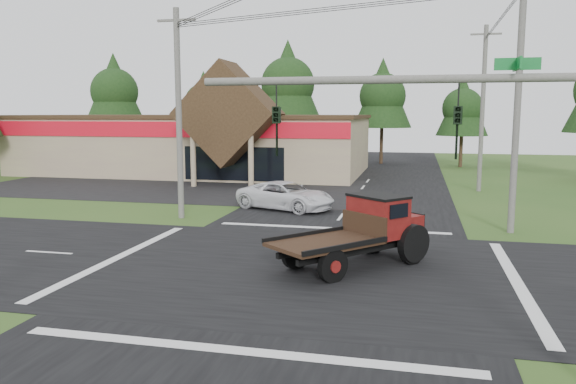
% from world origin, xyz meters
% --- Properties ---
extents(ground, '(120.00, 120.00, 0.00)m').
position_xyz_m(ground, '(0.00, 0.00, 0.00)').
color(ground, '#2A4B1B').
rests_on(ground, ground).
extents(road_ns, '(12.00, 120.00, 0.02)m').
position_xyz_m(road_ns, '(0.00, 0.00, 0.01)').
color(road_ns, black).
rests_on(road_ns, ground).
extents(road_ew, '(120.00, 12.00, 0.02)m').
position_xyz_m(road_ew, '(0.00, 0.00, 0.01)').
color(road_ew, black).
rests_on(road_ew, ground).
extents(parking_apron, '(28.00, 14.00, 0.02)m').
position_xyz_m(parking_apron, '(-14.00, 19.00, 0.01)').
color(parking_apron, black).
rests_on(parking_apron, ground).
extents(cvs_building, '(30.40, 18.20, 9.19)m').
position_xyz_m(cvs_building, '(-15.70, 29.57, 2.78)').
color(cvs_building, tan).
rests_on(cvs_building, ground).
extents(traffic_signal_mast, '(8.12, 0.24, 7.00)m').
position_xyz_m(traffic_signal_mast, '(5.82, -7.50, 4.43)').
color(traffic_signal_mast, '#595651').
rests_on(traffic_signal_mast, ground).
extents(utility_pole_nw, '(2.00, 0.30, 10.50)m').
position_xyz_m(utility_pole_nw, '(-8.00, 8.00, 5.39)').
color(utility_pole_nw, '#595651').
rests_on(utility_pole_nw, ground).
extents(utility_pole_ne, '(2.00, 0.30, 11.50)m').
position_xyz_m(utility_pole_ne, '(8.00, 8.00, 5.89)').
color(utility_pole_ne, '#595651').
rests_on(utility_pole_ne, ground).
extents(utility_pole_n, '(2.00, 0.30, 11.20)m').
position_xyz_m(utility_pole_n, '(8.00, 22.00, 5.74)').
color(utility_pole_n, '#595651').
rests_on(utility_pole_n, ground).
extents(tree_row_a, '(6.72, 6.72, 12.12)m').
position_xyz_m(tree_row_a, '(-30.00, 40.00, 8.05)').
color(tree_row_a, '#332316').
rests_on(tree_row_a, ground).
extents(tree_row_b, '(5.60, 5.60, 10.10)m').
position_xyz_m(tree_row_b, '(-20.00, 42.00, 6.70)').
color(tree_row_b, '#332316').
rests_on(tree_row_b, ground).
extents(tree_row_c, '(7.28, 7.28, 13.13)m').
position_xyz_m(tree_row_c, '(-10.00, 41.00, 8.72)').
color(tree_row_c, '#332316').
rests_on(tree_row_c, ground).
extents(tree_row_d, '(6.16, 6.16, 11.11)m').
position_xyz_m(tree_row_d, '(0.00, 42.00, 7.38)').
color(tree_row_d, '#332316').
rests_on(tree_row_d, ground).
extents(tree_row_e, '(5.04, 5.04, 9.09)m').
position_xyz_m(tree_row_e, '(8.00, 40.00, 6.03)').
color(tree_row_e, '#332316').
rests_on(tree_row_e, ground).
extents(antique_flatbed_truck, '(5.68, 6.04, 2.51)m').
position_xyz_m(antique_flatbed_truck, '(1.68, 0.65, 1.26)').
color(antique_flatbed_truck, '#550D0C').
rests_on(antique_flatbed_truck, ground).
extents(white_pickup, '(6.15, 4.36, 1.56)m').
position_xyz_m(white_pickup, '(-3.34, 11.76, 0.78)').
color(white_pickup, silver).
rests_on(white_pickup, ground).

